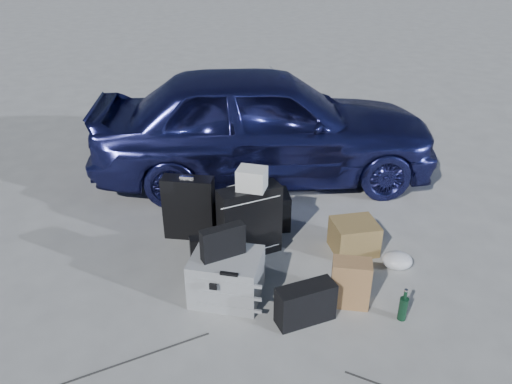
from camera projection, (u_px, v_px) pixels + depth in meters
ground at (288, 305)px, 4.05m from camera, size 60.00×60.00×0.00m
car at (264, 124)px, 5.87m from camera, size 4.09×1.90×1.35m
pelican_case at (227, 277)px, 4.05m from camera, size 0.67×0.61×0.40m
laptop_bag at (223, 242)px, 3.90m from camera, size 0.37×0.20×0.27m
briefcase at (218, 253)px, 4.38m from camera, size 0.48×0.14×0.37m
suitcase_left at (189, 208)px, 4.82m from camera, size 0.52×0.30×0.63m
suitcase_right at (250, 221)px, 4.55m from camera, size 0.60×0.36×0.68m
white_carton at (252, 179)px, 4.33m from camera, size 0.30×0.28×0.20m
duffel_bag at (252, 211)px, 5.03m from camera, size 0.75×0.34×0.37m
flat_box_white at (250, 191)px, 4.94m from camera, size 0.45×0.39×0.07m
flat_box_black at (251, 185)px, 4.92m from camera, size 0.30×0.26×0.05m
kraft_bag at (351, 283)px, 3.97m from camera, size 0.35×0.27×0.41m
cardboard_box at (354, 236)px, 4.68m from camera, size 0.42×0.37×0.30m
plastic_bag at (397, 260)px, 4.47m from camera, size 0.31×0.28×0.15m
messenger_bag at (305, 304)px, 3.82m from camera, size 0.49×0.28×0.32m
green_bottle at (404, 305)px, 3.84m from camera, size 0.08×0.08×0.27m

